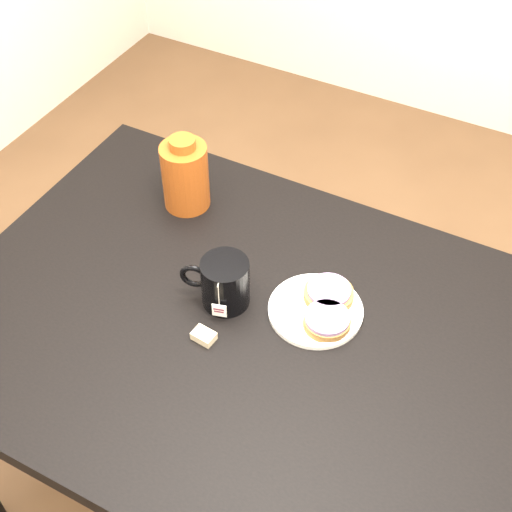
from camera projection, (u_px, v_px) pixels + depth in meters
name	position (u px, v px, depth m)	size (l,w,h in m)	color
ground_plane	(274.00, 505.00, 1.96)	(4.00, 4.00, 0.00)	brown
table	(279.00, 363.00, 1.48)	(1.40, 0.90, 0.75)	black
plate	(316.00, 310.00, 1.46)	(0.20, 0.20, 0.01)	white
bagel_back	(329.00, 293.00, 1.47)	(0.14, 0.14, 0.03)	brown
bagel_front	(327.00, 321.00, 1.42)	(0.13, 0.13, 0.03)	brown
mug	(224.00, 282.00, 1.45)	(0.16, 0.12, 0.11)	black
teabag_pouch	(204.00, 336.00, 1.41)	(0.04, 0.03, 0.02)	#C6B793
bagel_package	(185.00, 175.00, 1.64)	(0.12, 0.12, 0.19)	#69290D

